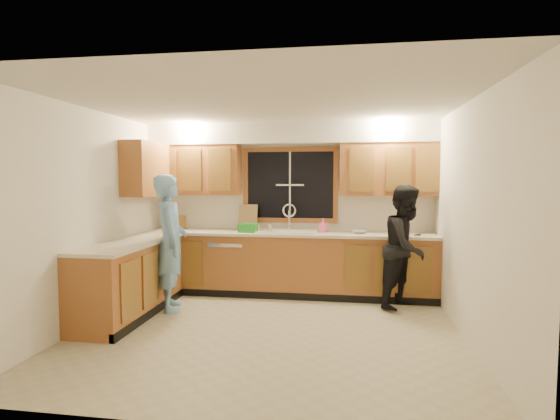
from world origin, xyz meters
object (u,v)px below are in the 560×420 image
(bowl, at_px, (359,232))
(woman, at_px, (407,247))
(sink, at_px, (287,236))
(dishwasher, at_px, (231,265))
(dish_crate, at_px, (249,228))
(knife_block, at_px, (182,222))
(soap_bottle, at_px, (323,225))
(stove, at_px, (105,290))
(man, at_px, (170,242))

(bowl, bearing_deg, woman, -34.42)
(sink, height_order, dishwasher, sink)
(dishwasher, distance_m, bowl, 1.95)
(dish_crate, bearing_deg, knife_block, 168.92)
(dishwasher, relative_size, soap_bottle, 4.06)
(woman, relative_size, soap_bottle, 7.99)
(stove, bearing_deg, bowl, 32.58)
(sink, distance_m, dishwasher, 0.96)
(knife_block, bearing_deg, bowl, -20.83)
(man, xyz_separation_m, knife_block, (-0.26, 1.09, 0.15))
(dishwasher, xyz_separation_m, woman, (2.48, -0.42, 0.40))
(man, bearing_deg, knife_block, -10.58)
(stove, bearing_deg, knife_block, 85.78)
(sink, relative_size, soap_bottle, 4.26)
(dish_crate, bearing_deg, dishwasher, 166.87)
(sink, relative_size, dishwasher, 1.05)
(woman, distance_m, dish_crate, 2.22)
(woman, height_order, soap_bottle, woman)
(dish_crate, bearing_deg, sink, 8.63)
(man, relative_size, knife_block, 8.55)
(man, distance_m, soap_bottle, 2.16)
(knife_block, bearing_deg, stove, -111.85)
(woman, bearing_deg, dishwasher, 117.51)
(sink, bearing_deg, stove, -134.61)
(stove, bearing_deg, man, 65.04)
(dishwasher, xyz_separation_m, stove, (-0.95, -1.81, 0.04))
(sink, xyz_separation_m, soap_bottle, (0.52, 0.04, 0.16))
(dishwasher, distance_m, man, 1.18)
(sink, height_order, bowl, sink)
(knife_block, bearing_deg, sink, -22.19)
(knife_block, relative_size, dish_crate, 0.78)
(sink, distance_m, soap_bottle, 0.54)
(sink, distance_m, stove, 2.60)
(soap_bottle, height_order, bowl, soap_bottle)
(man, relative_size, bowl, 9.07)
(dishwasher, relative_size, knife_block, 4.00)
(woman, xyz_separation_m, soap_bottle, (-1.11, 0.47, 0.21))
(stove, xyz_separation_m, woman, (3.43, 1.39, 0.36))
(knife_block, bearing_deg, man, -94.15)
(soap_bottle, distance_m, bowl, 0.52)
(stove, height_order, soap_bottle, soap_bottle)
(stove, relative_size, soap_bottle, 4.45)
(stove, relative_size, knife_block, 4.39)
(sink, height_order, stove, sink)
(dishwasher, distance_m, soap_bottle, 1.50)
(dishwasher, height_order, woman, woman)
(woman, relative_size, bowl, 8.35)
(man, xyz_separation_m, bowl, (2.42, 0.94, 0.07))
(sink, bearing_deg, dish_crate, -171.37)
(stove, relative_size, dish_crate, 3.40)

